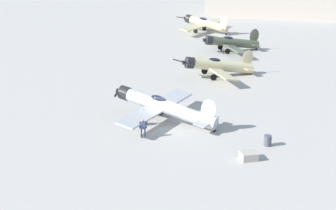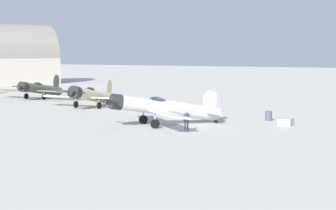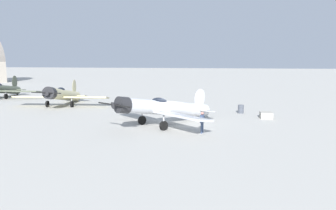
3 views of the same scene
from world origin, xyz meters
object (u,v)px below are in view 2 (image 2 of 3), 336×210
object	(u,v)px
airplane_far_line	(39,89)
equipment_crate	(286,122)
airplane_mid_apron	(92,96)
ground_crew_mechanic	(186,119)
airplane_foreground	(163,108)
fuel_drum	(269,116)

from	to	relation	value
airplane_far_line	equipment_crate	world-z (taller)	airplane_far_line
airplane_mid_apron	ground_crew_mechanic	distance (m)	21.97
ground_crew_mechanic	equipment_crate	size ratio (longest dim) A/B	1.32
airplane_foreground	fuel_drum	size ratio (longest dim) A/B	10.87
airplane_far_line	fuel_drum	size ratio (longest dim) A/B	14.32
airplane_far_line	fuel_drum	bearing A→B (deg)	73.76
airplane_mid_apron	airplane_far_line	size ratio (longest dim) A/B	0.91
airplane_far_line	equipment_crate	distance (m)	39.40
airplane_foreground	equipment_crate	size ratio (longest dim) A/B	7.66
airplane_foreground	airplane_mid_apron	world-z (taller)	airplane_mid_apron
airplane_foreground	fuel_drum	bearing A→B (deg)	176.12
airplane_mid_apron	fuel_drum	world-z (taller)	airplane_mid_apron
airplane_foreground	ground_crew_mechanic	size ratio (longest dim) A/B	5.79
ground_crew_mechanic	fuel_drum	distance (m)	10.76
fuel_drum	airplane_far_line	bearing A→B (deg)	-101.21
airplane_mid_apron	equipment_crate	size ratio (longest dim) A/B	9.20
fuel_drum	airplane_foreground	bearing A→B (deg)	-42.36
airplane_far_line	fuel_drum	world-z (taller)	airplane_far_line
airplane_mid_apron	equipment_crate	bearing A→B (deg)	73.96
equipment_crate	ground_crew_mechanic	bearing A→B (deg)	-37.31
airplane_far_line	ground_crew_mechanic	xyz separation A→B (m)	(17.27, 32.34, -0.33)
airplane_far_line	airplane_foreground	bearing A→B (deg)	57.54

